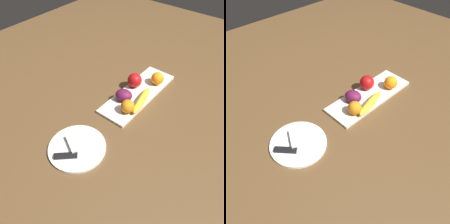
# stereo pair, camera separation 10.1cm
# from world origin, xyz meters

# --- Properties ---
(ground_plane) EXTENTS (2.40, 2.40, 0.00)m
(ground_plane) POSITION_xyz_m (0.00, 0.00, 0.00)
(ground_plane) COLOR brown
(fruit_tray) EXTENTS (0.47, 0.16, 0.01)m
(fruit_tray) POSITION_xyz_m (0.01, -0.00, 0.01)
(fruit_tray) COLOR silver
(fruit_tray) RESTS_ON ground_plane
(apple) EXTENTS (0.07, 0.07, 0.07)m
(apple) POSITION_xyz_m (0.04, 0.05, 0.05)
(apple) COLOR red
(apple) RESTS_ON fruit_tray
(banana) EXTENTS (0.20, 0.08, 0.04)m
(banana) POSITION_xyz_m (-0.05, -0.06, 0.03)
(banana) COLOR yellow
(banana) RESTS_ON fruit_tray
(orange_near_apple) EXTENTS (0.06, 0.06, 0.06)m
(orange_near_apple) POSITION_xyz_m (-0.14, -0.04, 0.05)
(orange_near_apple) COLOR orange
(orange_near_apple) RESTS_ON fruit_tray
(orange_near_banana) EXTENTS (0.07, 0.07, 0.07)m
(orange_near_banana) POSITION_xyz_m (0.13, -0.04, 0.05)
(orange_near_banana) COLOR orange
(orange_near_banana) RESTS_ON fruit_tray
(grape_bunch) EXTENTS (0.09, 0.10, 0.06)m
(grape_bunch) POSITION_xyz_m (-0.09, 0.02, 0.04)
(grape_bunch) COLOR #5F173D
(grape_bunch) RESTS_ON fruit_tray
(dinner_plate) EXTENTS (0.23, 0.23, 0.01)m
(dinner_plate) POSITION_xyz_m (-0.43, -0.00, 0.01)
(dinner_plate) COLOR white
(dinner_plate) RESTS_ON ground_plane
(folded_napkin) EXTENTS (0.14, 0.13, 0.02)m
(folded_napkin) POSITION_xyz_m (-0.40, -0.00, 0.02)
(folded_napkin) COLOR white
(folded_napkin) RESTS_ON dinner_plate
(knife) EXTENTS (0.14, 0.15, 0.01)m
(knife) POSITION_xyz_m (-0.48, -0.01, 0.02)
(knife) COLOR silver
(knife) RESTS_ON dinner_plate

